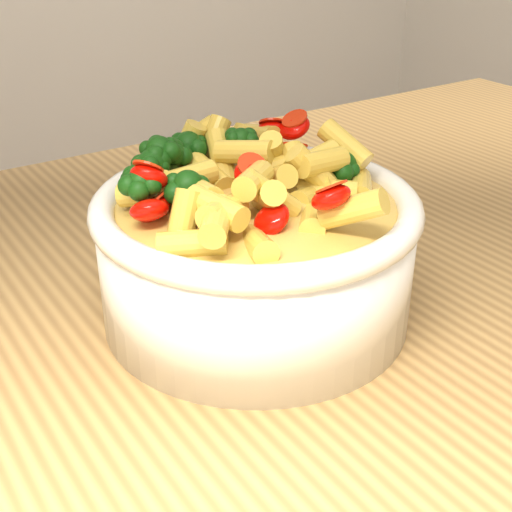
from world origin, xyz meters
TOP-DOWN VIEW (x-y plane):
  - table at (0.00, 0.00)m, footprint 1.20×0.80m
  - serving_bowl at (-0.10, -0.00)m, footprint 0.23×0.23m
  - pasta_salad at (-0.10, -0.00)m, footprint 0.18×0.18m

SIDE VIEW (x-z plane):
  - table at x=0.00m, z-range 0.35..1.25m
  - serving_bowl at x=-0.10m, z-range 0.90..1.00m
  - pasta_salad at x=-0.10m, z-range 0.99..1.03m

